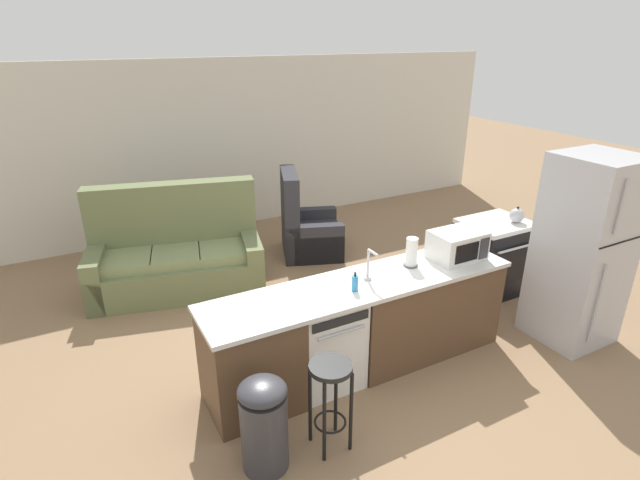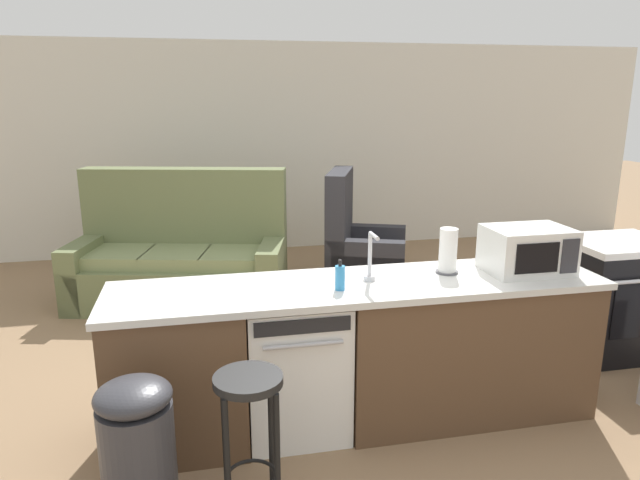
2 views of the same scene
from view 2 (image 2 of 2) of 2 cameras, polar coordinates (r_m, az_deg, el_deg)
name	(u,v)px [view 2 (image 2 of 2)]	position (r m, az deg, el deg)	size (l,w,h in m)	color
ground_plane	(335,421)	(3.72, 1.50, -17.68)	(24.00, 24.00, 0.00)	#896B4C
wall_back	(282,148)	(7.37, -3.80, 9.14)	(10.00, 0.06, 2.60)	silver
kitchen_counter	(373,356)	(3.57, 5.36, -11.48)	(2.94, 0.66, 0.90)	brown
dishwasher	(294,364)	(3.47, -2.57, -12.24)	(0.58, 0.61, 0.84)	white
stove_range	(613,296)	(4.99, 27.28, -5.03)	(0.76, 0.68, 0.90)	black
microwave	(527,250)	(3.75, 20.02, -0.92)	(0.50, 0.37, 0.28)	white
sink_faucet	(371,260)	(3.36, 5.07, -1.99)	(0.07, 0.18, 0.30)	silver
paper_towel_roll	(448,251)	(3.58, 12.68, -1.11)	(0.14, 0.14, 0.28)	#4C4C51
soap_bottle	(340,278)	(3.22, 1.96, -3.77)	(0.06, 0.06, 0.18)	#338CCC
bar_stool	(249,416)	(2.77, -7.08, -17.11)	(0.32, 0.32, 0.74)	black
trash_bin	(138,453)	(2.91, -17.72, -19.64)	(0.35, 0.35, 0.74)	#333338
couch	(182,260)	(5.74, -13.62, -2.00)	(2.16, 1.35, 1.27)	#667047
armchair	(358,250)	(6.11, 3.80, -1.04)	(1.05, 1.08, 1.20)	#2D2D33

